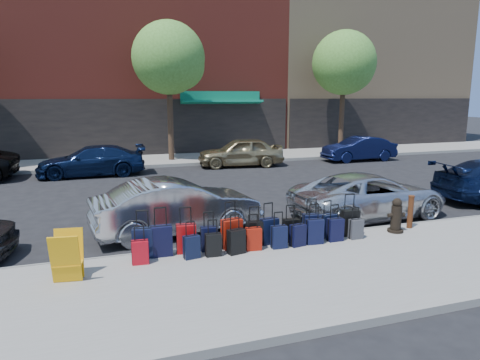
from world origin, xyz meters
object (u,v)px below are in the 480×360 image
object	(u,v)px
tree_right	(346,65)
bollard	(410,211)
car_far_2	(241,152)
car_far_3	(359,149)
display_rack	(67,257)
car_far_1	(91,161)
fire_hydrant	(396,216)
suitcase_front_5	(255,233)
car_near_2	(369,195)
car_near_1	(177,207)
tree_center	(171,60)

from	to	relation	value
tree_right	bollard	world-z (taller)	tree_right
car_far_2	car_far_3	distance (m)	6.88
bollard	car_far_3	distance (m)	13.10
display_rack	car_far_1	bearing A→B (deg)	96.26
fire_hydrant	car_far_3	distance (m)	13.52
suitcase_front_5	bollard	world-z (taller)	suitcase_front_5
suitcase_front_5	car_far_2	distance (m)	12.30
car_near_2	car_far_1	size ratio (longest dim) A/B	1.01
bollard	car_near_1	world-z (taller)	car_near_1
display_rack	car_far_3	distance (m)	18.93
display_rack	car_near_2	xyz separation A→B (m)	(8.18, 2.36, 0.05)
car_far_3	fire_hydrant	bearing A→B (deg)	-29.58
tree_center	car_near_2	distance (m)	13.99
bollard	car_far_1	world-z (taller)	car_far_1
display_rack	car_far_1	xyz separation A→B (m)	(0.31, 12.07, 0.07)
car_far_2	suitcase_front_5	bearing A→B (deg)	-9.90
suitcase_front_5	display_rack	xyz separation A→B (m)	(-3.97, -0.74, 0.18)
tree_right	display_rack	distance (m)	21.78
tree_center	car_near_2	bearing A→B (deg)	-73.91
display_rack	car_near_2	bearing A→B (deg)	23.83
fire_hydrant	car_near_2	size ratio (longest dim) A/B	0.19
suitcase_front_5	car_near_2	size ratio (longest dim) A/B	0.19
display_rack	car_far_3	bearing A→B (deg)	48.14
suitcase_front_5	bollard	xyz separation A→B (m)	(4.31, -0.04, 0.16)
bollard	display_rack	world-z (taller)	display_rack
suitcase_front_5	car_near_2	distance (m)	4.52
tree_center	fire_hydrant	xyz separation A→B (m)	(3.17, -14.48, -4.86)
car_far_2	car_far_3	xyz separation A→B (m)	(6.87, -0.23, -0.06)
car_near_1	car_far_2	world-z (taller)	car_far_2
tree_center	suitcase_front_5	size ratio (longest dim) A/B	7.99
tree_right	car_near_2	size ratio (longest dim) A/B	1.53
tree_right	car_far_3	xyz separation A→B (m)	(-0.63, -2.73, -4.74)
tree_right	car_near_1	bearing A→B (deg)	-135.26
tree_center	car_far_3	distance (m)	11.29
car_far_1	car_far_2	size ratio (longest dim) A/B	1.08
suitcase_front_5	car_near_2	bearing A→B (deg)	27.17
tree_center	fire_hydrant	bearing A→B (deg)	-77.64
tree_center	car_far_1	bearing A→B (deg)	-145.25
car_far_2	car_far_3	bearing A→B (deg)	95.01
bollard	car_near_1	xyz separation A→B (m)	(-5.76, 1.91, 0.12)
suitcase_front_5	display_rack	world-z (taller)	display_rack
fire_hydrant	car_near_2	xyz separation A→B (m)	(0.47, 1.84, 0.10)
bollard	car_near_2	world-z (taller)	car_near_2
fire_hydrant	car_near_2	distance (m)	1.90
fire_hydrant	car_far_1	xyz separation A→B (m)	(-7.40, 11.55, 0.12)
car_far_2	car_near_1	bearing A→B (deg)	-19.93
car_far_1	car_far_3	xyz separation A→B (m)	(14.10, 0.20, -0.00)
tree_center	car_far_3	world-z (taller)	tree_center
bollard	car_near_1	bearing A→B (deg)	161.67
bollard	car_far_2	distance (m)	11.83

